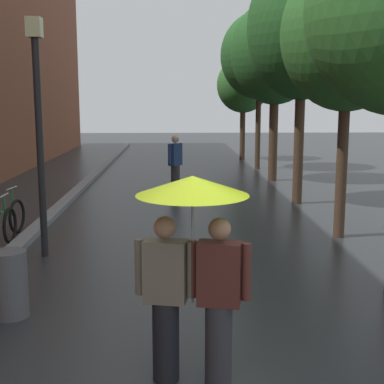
% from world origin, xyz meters
% --- Properties ---
extents(kerb_strip, '(0.30, 36.00, 0.12)m').
position_xyz_m(kerb_strip, '(-3.20, 10.00, 0.06)').
color(kerb_strip, slate).
rests_on(kerb_strip, ground).
extents(street_tree_1, '(2.53, 2.53, 5.37)m').
position_xyz_m(street_tree_1, '(2.94, 5.92, 3.91)').
color(street_tree_1, '#473323').
rests_on(street_tree_1, ground).
extents(street_tree_2, '(2.79, 2.79, 6.29)m').
position_xyz_m(street_tree_2, '(2.89, 9.42, 4.47)').
color(street_tree_2, '#473323').
rests_on(street_tree_2, ground).
extents(street_tree_3, '(2.93, 2.93, 5.91)m').
position_xyz_m(street_tree_3, '(2.97, 13.49, 4.20)').
color(street_tree_3, '#473323').
rests_on(street_tree_3, ground).
extents(street_tree_4, '(3.00, 3.00, 6.03)m').
position_xyz_m(street_tree_4, '(2.94, 16.64, 4.36)').
color(street_tree_4, '#473323').
rests_on(street_tree_4, ground).
extents(street_tree_5, '(2.37, 2.37, 4.59)m').
position_xyz_m(street_tree_5, '(2.75, 19.99, 3.33)').
color(street_tree_5, '#473323').
rests_on(street_tree_5, ground).
extents(couple_under_umbrella, '(1.08, 1.05, 2.02)m').
position_xyz_m(couple_under_umbrella, '(-0.15, 0.45, 1.32)').
color(couple_under_umbrella, black).
rests_on(couple_under_umbrella, ground).
extents(street_lamp_post, '(0.24, 0.24, 4.03)m').
position_xyz_m(street_lamp_post, '(-2.60, 4.76, 2.37)').
color(street_lamp_post, black).
rests_on(street_lamp_post, ground).
extents(litter_bin, '(0.44, 0.44, 0.85)m').
position_xyz_m(litter_bin, '(-2.38, 2.09, 0.42)').
color(litter_bin, '#4C4C51').
rests_on(litter_bin, ground).
extents(pedestrian_walking_midground, '(0.42, 0.49, 1.70)m').
position_xyz_m(pedestrian_walking_midground, '(-0.31, 10.94, 0.87)').
color(pedestrian_walking_midground, '#2D2D33').
rests_on(pedestrian_walking_midground, ground).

